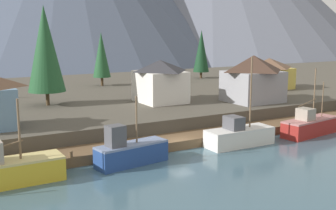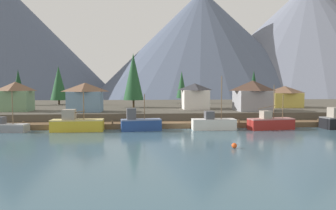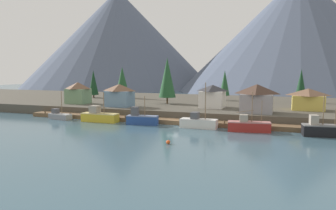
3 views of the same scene
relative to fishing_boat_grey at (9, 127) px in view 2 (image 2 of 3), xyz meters
name	(u,v)px [view 2 (image 2 of 3)]	position (x,y,z in m)	size (l,w,h in m)	color
ground_plane	(168,119)	(29.79, 21.71, -1.39)	(400.00, 400.00, 1.00)	#3D5B6B
dock	(176,125)	(29.79, 3.70, -0.39)	(80.00, 4.00, 1.60)	brown
shoreline_bank	(165,109)	(29.79, 33.71, 0.36)	(400.00, 56.00, 2.50)	#4C473D
mountain_west_peak	(6,41)	(-64.16, 149.75, 34.96)	(140.67, 140.67, 71.69)	#4C566B
mountain_central_peak	(202,44)	(60.52, 140.34, 33.21)	(139.87, 139.87, 68.19)	#4C566B
mountain_east_peak	(308,40)	(132.97, 143.74, 37.20)	(164.16, 164.16, 76.18)	slate
fishing_boat_grey	(9,127)	(0.00, 0.00, 0.00)	(6.59, 3.23, 7.19)	gray
fishing_boat_yellow	(76,124)	(11.66, 0.09, 0.43)	(9.15, 2.97, 7.20)	gold
fishing_boat_blue	(140,123)	(22.96, -0.06, 0.40)	(7.41, 3.23, 6.60)	navy
fishing_boat_white	(213,123)	(36.43, 0.16, 0.29)	(7.99, 2.83, 9.89)	silver
fishing_boat_red	(270,123)	(47.12, -0.33, 0.30)	(8.77, 3.78, 8.22)	maroon
house_white	(195,96)	(35.84, 17.38, 4.72)	(6.27, 7.24, 6.11)	silver
house_blue	(85,97)	(11.14, 11.32, 4.78)	(7.31, 5.40, 6.21)	#6689A8
house_grey	(253,95)	(47.74, 11.08, 5.05)	(7.64, 6.92, 6.73)	gray
house_yellow	(285,96)	(59.51, 20.39, 4.39)	(7.87, 6.07, 5.45)	gold
house_green	(16,96)	(-4.28, 14.04, 4.90)	(6.56, 5.37, 6.43)	#6B8E66
conifer_near_left	(133,77)	(21.01, 22.76, 9.40)	(5.09, 5.09, 13.67)	#4C3823
conifer_near_right	(59,83)	(-1.10, 36.10, 7.87)	(4.81, 4.81, 11.23)	#4C3823
conifer_mid_left	(254,84)	(58.69, 40.52, 7.49)	(3.43, 3.43, 10.38)	#4C3823
conifer_mid_right	(182,85)	(35.29, 39.07, 7.40)	(3.29, 3.29, 9.99)	#4C3823
conifer_back_left	(18,85)	(-11.33, 33.26, 7.16)	(3.58, 3.58, 10.05)	#4C3823
channel_buoy	(234,146)	(35.44, -16.48, -0.54)	(0.70, 0.70, 0.70)	#E04C19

